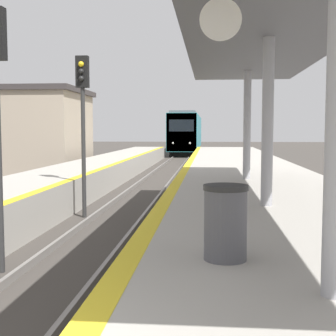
{
  "coord_description": "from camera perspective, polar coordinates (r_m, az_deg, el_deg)",
  "views": [
    {
      "loc": [
        2.6,
        -2.01,
        2.56
      ],
      "look_at": [
        0.89,
        17.05,
        1.0
      ],
      "focal_mm": 50.0,
      "sensor_mm": 36.0,
      "label": 1
    }
  ],
  "objects": [
    {
      "name": "signal_mid",
      "position": [
        13.79,
        -10.35,
        7.47
      ],
      "size": [
        0.36,
        0.31,
        4.67
      ],
      "color": "#2D2D2D",
      "rests_on": "ground"
    },
    {
      "name": "train",
      "position": [
        53.45,
        2.33,
        4.29
      ],
      "size": [
        2.83,
        21.48,
        4.38
      ],
      "color": "black",
      "rests_on": "ground"
    },
    {
      "name": "trash_bin",
      "position": [
        5.52,
        7.02,
        -6.58
      ],
      "size": [
        0.53,
        0.53,
        0.88
      ],
      "color": "#4C4C51",
      "rests_on": "platform_right"
    },
    {
      "name": "station_canopy",
      "position": [
        9.67,
        12.22,
        15.42
      ],
      "size": [
        3.36,
        15.43,
        3.52
      ],
      "color": "#99999E",
      "rests_on": "platform_right"
    },
    {
      "name": "station_building",
      "position": [
        29.57,
        -18.32,
        4.32
      ],
      "size": [
        8.59,
        6.38,
        4.99
      ],
      "color": "tan",
      "rests_on": "ground"
    }
  ]
}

